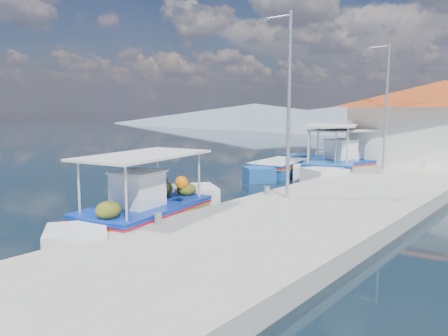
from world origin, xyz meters
The scene contains 10 objects.
ground centered at (0.00, 0.00, 0.00)m, with size 160.00×160.00×0.00m, color black.
quay centered at (5.90, 6.00, 0.25)m, with size 5.00×44.00×0.50m, color #B0ADA5.
bollards centered at (3.80, 5.25, 0.65)m, with size 0.20×17.20×0.30m.
main_caique centered at (2.39, -2.15, 0.46)m, with size 2.94×7.13×2.39m.
caique_green_canopy centered at (2.27, 10.24, 0.44)m, with size 4.02×7.33×2.92m.
caique_blue_hull centered at (0.10, 8.81, 0.31)m, with size 2.37×6.41×1.15m.
caique_far centered at (2.52, 11.18, 0.48)m, with size 3.49×7.17×2.61m.
harbor_building centered at (6.20, 15.00, 2.78)m, with size 10.49×10.49×4.40m.
lamp_post_near centered at (4.51, 2.00, 3.85)m, with size 1.21×0.14×6.00m.
lamp_post_far centered at (4.51, 11.00, 3.85)m, with size 1.21×0.14×6.00m.
Camera 1 is at (12.02, -10.35, 3.47)m, focal length 35.06 mm.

